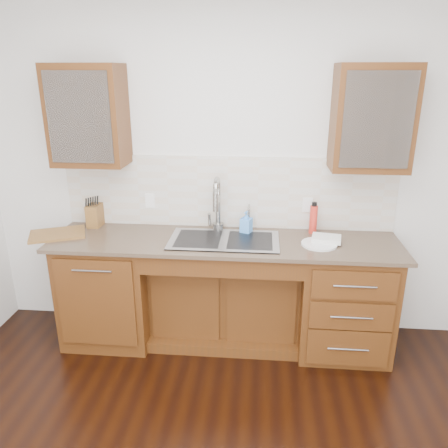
# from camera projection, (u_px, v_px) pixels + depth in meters

# --- Properties ---
(wall_back) EXTENTS (4.00, 0.10, 2.70)m
(wall_back) POSITION_uv_depth(u_px,v_px,m) (228.00, 173.00, 3.58)
(wall_back) COLOR white
(wall_back) RESTS_ON ground
(base_cabinet_left) EXTENTS (0.70, 0.62, 0.88)m
(base_cabinet_left) POSITION_uv_depth(u_px,v_px,m) (111.00, 288.00, 3.63)
(base_cabinet_left) COLOR #593014
(base_cabinet_left) RESTS_ON ground
(base_cabinet_center) EXTENTS (1.20, 0.44, 0.70)m
(base_cabinet_center) POSITION_uv_depth(u_px,v_px,m) (225.00, 297.00, 3.66)
(base_cabinet_center) COLOR #593014
(base_cabinet_center) RESTS_ON ground
(base_cabinet_right) EXTENTS (0.70, 0.62, 0.88)m
(base_cabinet_right) POSITION_uv_depth(u_px,v_px,m) (343.00, 298.00, 3.46)
(base_cabinet_right) COLOR #593014
(base_cabinet_right) RESTS_ON ground
(countertop) EXTENTS (2.70, 0.65, 0.03)m
(countertop) POSITION_uv_depth(u_px,v_px,m) (224.00, 242.00, 3.38)
(countertop) COLOR #84705B
(countertop) RESTS_ON base_cabinet_left
(backsplash) EXTENTS (2.70, 0.02, 0.59)m
(backsplash) POSITION_uv_depth(u_px,v_px,m) (228.00, 192.00, 3.57)
(backsplash) COLOR beige
(backsplash) RESTS_ON wall_back
(sink) EXTENTS (0.84, 0.46, 0.19)m
(sink) POSITION_uv_depth(u_px,v_px,m) (224.00, 251.00, 3.39)
(sink) COLOR #9E9EA5
(sink) RESTS_ON countertop
(faucet) EXTENTS (0.04, 0.04, 0.40)m
(faucet) POSITION_uv_depth(u_px,v_px,m) (218.00, 207.00, 3.51)
(faucet) COLOR #999993
(faucet) RESTS_ON countertop
(filter_tap) EXTENTS (0.02, 0.02, 0.24)m
(filter_tap) POSITION_uv_depth(u_px,v_px,m) (249.00, 217.00, 3.53)
(filter_tap) COLOR #999993
(filter_tap) RESTS_ON countertop
(upper_cabinet_left) EXTENTS (0.55, 0.34, 0.75)m
(upper_cabinet_left) POSITION_uv_depth(u_px,v_px,m) (88.00, 116.00, 3.30)
(upper_cabinet_left) COLOR #593014
(upper_cabinet_left) RESTS_ON wall_back
(upper_cabinet_right) EXTENTS (0.55, 0.34, 0.75)m
(upper_cabinet_right) POSITION_uv_depth(u_px,v_px,m) (372.00, 118.00, 3.12)
(upper_cabinet_right) COLOR #593014
(upper_cabinet_right) RESTS_ON wall_back
(outlet_left) EXTENTS (0.08, 0.01, 0.12)m
(outlet_left) POSITION_uv_depth(u_px,v_px,m) (150.00, 201.00, 3.64)
(outlet_left) COLOR white
(outlet_left) RESTS_ON backsplash
(outlet_right) EXTENTS (0.08, 0.01, 0.12)m
(outlet_right) POSITION_uv_depth(u_px,v_px,m) (307.00, 205.00, 3.53)
(outlet_right) COLOR white
(outlet_right) RESTS_ON backsplash
(soap_bottle) EXTENTS (0.11, 0.11, 0.18)m
(soap_bottle) POSITION_uv_depth(u_px,v_px,m) (246.00, 222.00, 3.49)
(soap_bottle) COLOR #4F9AF5
(soap_bottle) RESTS_ON countertop
(water_bottle) EXTENTS (0.08, 0.08, 0.23)m
(water_bottle) POSITION_uv_depth(u_px,v_px,m) (313.00, 220.00, 3.48)
(water_bottle) COLOR red
(water_bottle) RESTS_ON countertop
(plate) EXTENTS (0.34, 0.34, 0.01)m
(plate) POSITION_uv_depth(u_px,v_px,m) (319.00, 244.00, 3.27)
(plate) COLOR white
(plate) RESTS_ON countertop
(dish_towel) EXTENTS (0.24, 0.19, 0.03)m
(dish_towel) POSITION_uv_depth(u_px,v_px,m) (326.00, 239.00, 3.31)
(dish_towel) COLOR silver
(dish_towel) RESTS_ON plate
(knife_block) EXTENTS (0.11, 0.17, 0.19)m
(knife_block) POSITION_uv_depth(u_px,v_px,m) (95.00, 215.00, 3.66)
(knife_block) COLOR brown
(knife_block) RESTS_ON countertop
(cutting_board) EXTENTS (0.50, 0.43, 0.02)m
(cutting_board) POSITION_uv_depth(u_px,v_px,m) (57.00, 234.00, 3.47)
(cutting_board) COLOR olive
(cutting_board) RESTS_ON countertop
(cup_left_a) EXTENTS (0.12, 0.12, 0.09)m
(cup_left_a) POSITION_uv_depth(u_px,v_px,m) (70.00, 123.00, 3.33)
(cup_left_a) COLOR white
(cup_left_a) RESTS_ON upper_cabinet_left
(cup_left_b) EXTENTS (0.13, 0.13, 0.10)m
(cup_left_b) POSITION_uv_depth(u_px,v_px,m) (107.00, 123.00, 3.31)
(cup_left_b) COLOR silver
(cup_left_b) RESTS_ON upper_cabinet_left
(cup_right_a) EXTENTS (0.15, 0.15, 0.11)m
(cup_right_a) POSITION_uv_depth(u_px,v_px,m) (350.00, 125.00, 3.15)
(cup_right_a) COLOR silver
(cup_right_a) RESTS_ON upper_cabinet_right
(cup_right_b) EXTENTS (0.12, 0.12, 0.10)m
(cup_right_b) POSITION_uv_depth(u_px,v_px,m) (388.00, 125.00, 3.13)
(cup_right_b) COLOR white
(cup_right_b) RESTS_ON upper_cabinet_right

